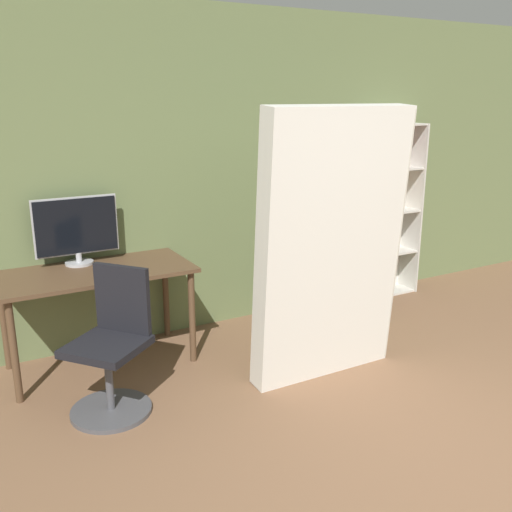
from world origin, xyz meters
name	(u,v)px	position (x,y,z in m)	size (l,w,h in m)	color
wall_back	(239,171)	(0.00, 3.35, 1.35)	(8.00, 0.06, 2.70)	#6B7A4C
desk	(96,282)	(-1.39, 2.98, 0.66)	(1.38, 0.68, 0.76)	brown
monitor	(76,229)	(-1.46, 3.19, 1.03)	(0.62, 0.21, 0.51)	#B7B7BC
office_chair	(113,355)	(-1.48, 2.30, 0.38)	(0.62, 0.62, 0.94)	#4C4C51
bookshelf	(379,212)	(1.50, 3.21, 0.86)	(0.67, 0.29, 1.72)	beige
mattress_near	(331,248)	(0.02, 2.01, 0.97)	(1.12, 0.31, 1.93)	silver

